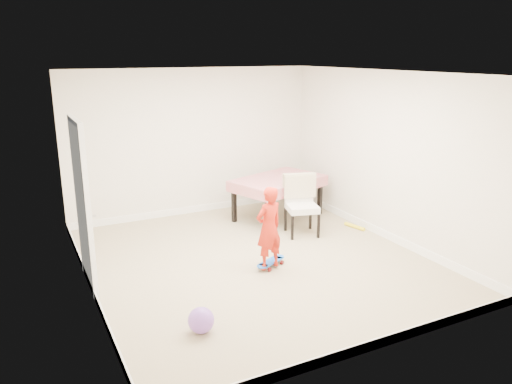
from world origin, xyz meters
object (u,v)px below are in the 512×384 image
dining_table (278,198)px  dining_chair (302,206)px  child (269,230)px  skateboard (271,264)px  balloon (201,320)px

dining_table → dining_chair: 0.91m
child → dining_table: bearing=-135.1°
dining_chair → child: (-1.12, -0.97, 0.08)m
dining_table → skateboard: 2.13m
dining_table → dining_chair: size_ratio=1.62×
dining_table → skateboard: dining_table is taller
dining_chair → child: 1.49m
dining_table → child: 2.22m
dining_table → balloon: (-2.56, -2.93, -0.23)m
skateboard → child: (-0.08, -0.08, 0.53)m
child → balloon: child is taller
dining_chair → child: size_ratio=0.85×
dining_table → balloon: 3.90m
balloon → skateboard: bearing=38.3°
skateboard → balloon: balloon is taller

